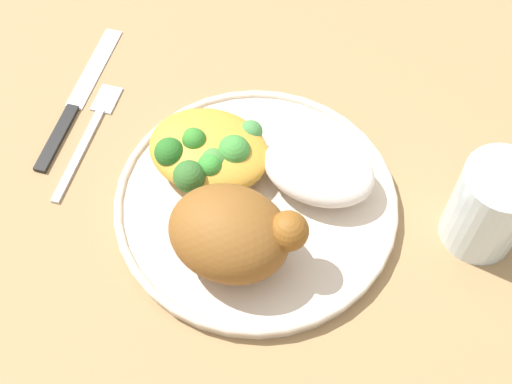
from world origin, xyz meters
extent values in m
plane|color=#9B794E|center=(0.00, 0.00, 0.00)|extent=(2.00, 2.00, 0.00)
cylinder|color=beige|center=(0.00, 0.00, 0.01)|extent=(0.25, 0.25, 0.01)
torus|color=beige|center=(0.00, 0.00, 0.01)|extent=(0.25, 0.25, 0.01)
ellipsoid|color=brown|center=(0.00, -0.06, 0.05)|extent=(0.10, 0.08, 0.07)
sphere|color=brown|center=(0.05, -0.05, 0.06)|extent=(0.03, 0.03, 0.03)
ellipsoid|color=white|center=(0.04, 0.04, 0.03)|extent=(0.10, 0.07, 0.04)
ellipsoid|color=gold|center=(-0.05, 0.02, 0.03)|extent=(0.11, 0.09, 0.03)
sphere|color=#35812B|center=(-0.06, 0.02, 0.05)|extent=(0.02, 0.02, 0.02)
sphere|color=#34682C|center=(-0.05, -0.02, 0.04)|extent=(0.03, 0.03, 0.03)
sphere|color=#3E7E31|center=(-0.07, 0.02, 0.04)|extent=(0.02, 0.02, 0.02)
sphere|color=#458845|center=(-0.03, 0.05, 0.04)|extent=(0.02, 0.02, 0.02)
sphere|color=#296B24|center=(-0.08, 0.00, 0.04)|extent=(0.03, 0.03, 0.03)
sphere|color=#47883C|center=(-0.04, 0.01, 0.04)|extent=(0.03, 0.03, 0.03)
sphere|color=#41903B|center=(-0.03, 0.02, 0.04)|extent=(0.03, 0.03, 0.03)
sphere|color=green|center=(-0.04, 0.00, 0.04)|extent=(0.02, 0.02, 0.02)
cube|color=#B2B2B7|center=(-0.18, -0.01, 0.00)|extent=(0.02, 0.11, 0.01)
cube|color=#B2B2B7|center=(-0.18, 0.06, 0.00)|extent=(0.03, 0.04, 0.00)
cube|color=black|center=(-0.21, 0.00, 0.00)|extent=(0.02, 0.08, 0.01)
cube|color=silver|center=(-0.22, 0.09, 0.00)|extent=(0.03, 0.11, 0.00)
cylinder|color=silver|center=(0.19, 0.05, 0.04)|extent=(0.07, 0.07, 0.09)
camera|label=1|loc=(0.12, -0.29, 0.53)|focal=48.17mm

